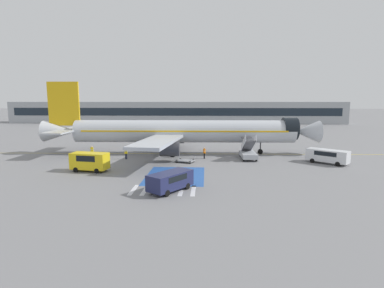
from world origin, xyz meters
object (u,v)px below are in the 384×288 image
(fuel_tanker, at_px, (161,132))
(terminal_building, at_px, (176,112))
(baggage_cart, at_px, (185,161))
(ground_crew_0, at_px, (92,151))
(ground_crew_2, at_px, (126,153))
(ground_crew_1, at_px, (204,152))
(boarding_stairs_forward, at_px, (248,153))
(service_van_1, at_px, (170,180))
(service_van_2, at_px, (90,160))
(service_van_0, at_px, (327,155))
(airliner, at_px, (180,131))

(fuel_tanker, height_order, terminal_building, terminal_building)
(fuel_tanker, relative_size, baggage_cart, 3.42)
(ground_crew_0, bearing_deg, ground_crew_2, -17.24)
(fuel_tanker, height_order, baggage_cart, fuel_tanker)
(terminal_building, bearing_deg, ground_crew_1, -80.86)
(ground_crew_1, bearing_deg, boarding_stairs_forward, 60.76)
(ground_crew_2, bearing_deg, boarding_stairs_forward, -4.65)
(boarding_stairs_forward, bearing_deg, ground_crew_0, 177.39)
(service_van_1, bearing_deg, baggage_cart, 123.80)
(service_van_2, height_order, ground_crew_1, service_van_2)
(service_van_2, bearing_deg, fuel_tanker, -178.13)
(service_van_0, xyz_separation_m, ground_crew_1, (-17.45, 2.95, -0.20))
(ground_crew_2, distance_m, terminal_building, 77.17)
(service_van_0, bearing_deg, airliner, 112.95)
(fuel_tanker, bearing_deg, boarding_stairs_forward, 37.36)
(service_van_2, relative_size, ground_crew_1, 2.79)
(fuel_tanker, bearing_deg, ground_crew_0, -17.26)
(service_van_0, height_order, service_van_2, service_van_2)
(fuel_tanker, bearing_deg, airliner, 19.15)
(fuel_tanker, height_order, ground_crew_2, fuel_tanker)
(airliner, bearing_deg, service_van_2, -39.34)
(ground_crew_2, bearing_deg, service_van_2, -114.55)
(ground_crew_1, bearing_deg, ground_crew_2, -112.45)
(boarding_stairs_forward, bearing_deg, ground_crew_1, 177.36)
(fuel_tanker, xyz_separation_m, ground_crew_1, (10.18, -23.07, -0.68))
(airliner, height_order, service_van_2, airliner)
(boarding_stairs_forward, relative_size, terminal_building, 0.04)
(service_van_1, bearing_deg, ground_crew_2, 154.31)
(airliner, distance_m, service_van_1, 21.24)
(service_van_2, distance_m, ground_crew_1, 17.07)
(service_van_0, bearing_deg, fuel_tanker, 87.58)
(airliner, relative_size, terminal_building, 0.35)
(service_van_0, distance_m, ground_crew_0, 35.42)
(service_van_1, height_order, ground_crew_2, service_van_1)
(fuel_tanker, bearing_deg, terminal_building, -176.44)
(service_van_1, height_order, ground_crew_0, service_van_1)
(ground_crew_1, xyz_separation_m, terminal_building, (-12.22, 75.96, 3.23))
(airliner, xyz_separation_m, terminal_building, (-8.17, 71.96, 0.44))
(service_van_0, bearing_deg, service_van_1, 165.16)
(service_van_0, xyz_separation_m, ground_crew_0, (-35.26, 3.35, -0.17))
(boarding_stairs_forward, bearing_deg, service_van_2, -158.09)
(service_van_2, relative_size, terminal_building, 0.04)
(airliner, height_order, ground_crew_0, airliner)
(service_van_0, bearing_deg, ground_crew_1, 121.26)
(fuel_tanker, bearing_deg, service_van_0, 48.08)
(baggage_cart, distance_m, ground_crew_1, 4.22)
(service_van_1, xyz_separation_m, service_van_2, (-11.15, 7.86, 0.25))
(ground_crew_2, bearing_deg, baggage_cart, -19.68)
(airliner, relative_size, service_van_1, 9.00)
(boarding_stairs_forward, relative_size, service_van_0, 0.96)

